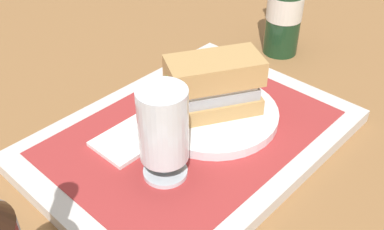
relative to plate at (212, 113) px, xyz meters
The scene contains 8 objects.
ground_plane 0.05m from the plate, ahead, with size 3.00×3.00×0.00m, color olive.
tray 0.05m from the plate, ahead, with size 0.44×0.32×0.02m, color silver.
placemat 0.05m from the plate, ahead, with size 0.38×0.27×0.00m, color #9E2D2D.
plate is the anchor object (origin of this frame).
sandwich 0.05m from the plate, 30.41° to the right, with size 0.14×0.12×0.08m.
beer_glass 0.15m from the plate, 15.48° to the left, with size 0.06×0.06×0.12m.
napkin_folded 0.13m from the plate, 20.72° to the right, with size 0.09×0.07×0.01m, color white.
second_bottle 0.29m from the plate, 167.15° to the right, with size 0.07×0.07×0.27m.
Camera 1 is at (0.36, 0.34, 0.42)m, focal length 42.50 mm.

